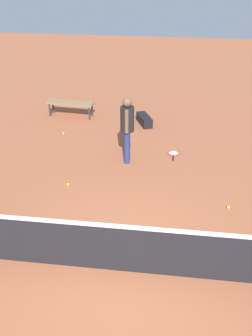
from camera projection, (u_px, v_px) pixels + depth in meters
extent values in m
plane|color=#9E5638|center=(124.00, 271.00, 6.58)|extent=(40.00, 40.00, 0.00)
cube|color=black|center=(124.00, 250.00, 6.36)|extent=(10.00, 0.02, 0.91)
cube|color=white|center=(124.00, 227.00, 6.12)|extent=(10.00, 0.04, 0.06)
cylinder|color=navy|center=(127.00, 148.00, 9.67)|extent=(0.15, 0.15, 0.85)
cylinder|color=navy|center=(127.00, 144.00, 9.86)|extent=(0.15, 0.15, 0.85)
cylinder|color=black|center=(127.00, 119.00, 9.40)|extent=(0.36, 0.36, 0.62)
cylinder|color=brown|center=(127.00, 122.00, 9.21)|extent=(0.10, 0.10, 0.58)
cylinder|color=brown|center=(128.00, 115.00, 9.58)|extent=(0.10, 0.10, 0.58)
sphere|color=brown|center=(127.00, 102.00, 9.19)|extent=(0.24, 0.24, 0.23)
torus|color=red|center=(174.00, 153.00, 10.32)|extent=(0.32, 0.32, 0.02)
cylinder|color=silver|center=(174.00, 153.00, 10.32)|extent=(0.27, 0.27, 0.00)
cylinder|color=black|center=(173.00, 158.00, 10.08)|extent=(0.04, 0.28, 0.03)
sphere|color=#C6E033|center=(68.00, 184.00, 8.92)|extent=(0.07, 0.07, 0.07)
sphere|color=#C6E033|center=(228.00, 207.00, 8.14)|extent=(0.07, 0.07, 0.07)
sphere|color=#C6E033|center=(63.00, 134.00, 11.36)|extent=(0.07, 0.07, 0.07)
cube|color=olive|center=(70.00, 103.00, 12.41)|extent=(1.53, 0.53, 0.06)
cylinder|color=#333338|center=(92.00, 110.00, 12.53)|extent=(0.06, 0.06, 0.42)
cylinder|color=#333338|center=(53.00, 107.00, 12.78)|extent=(0.06, 0.06, 0.42)
cylinder|color=#333338|center=(89.00, 113.00, 12.27)|extent=(0.06, 0.06, 0.42)
cylinder|color=#333338|center=(50.00, 110.00, 12.52)|extent=(0.06, 0.06, 0.42)
cube|color=black|center=(144.00, 120.00, 11.99)|extent=(0.58, 0.85, 0.28)
cylinder|color=black|center=(141.00, 116.00, 12.28)|extent=(0.28, 0.20, 0.27)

